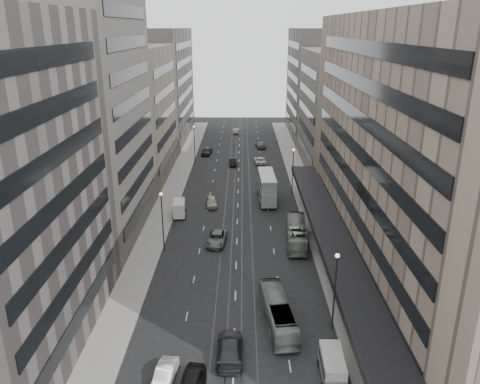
{
  "coord_description": "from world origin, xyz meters",
  "views": [
    {
      "loc": [
        0.75,
        -44.37,
        28.39
      ],
      "look_at": [
        0.42,
        20.49,
        5.39
      ],
      "focal_mm": 35.0,
      "sensor_mm": 36.0,
      "label": 1
    }
  ],
  "objects_px": {
    "double_decker": "(267,187)",
    "vw_microbus": "(332,366)",
    "sedan_2": "(217,239)",
    "bus_far": "(296,233)",
    "bus_near": "(278,312)",
    "sedan_1": "(165,375)",
    "panel_van": "(179,208)"
  },
  "relations": [
    {
      "from": "bus_near",
      "to": "sedan_1",
      "type": "relative_size",
      "value": 2.33
    },
    {
      "from": "double_decker",
      "to": "vw_microbus",
      "type": "relative_size",
      "value": 2.08
    },
    {
      "from": "sedan_1",
      "to": "vw_microbus",
      "type": "bearing_deg",
      "value": 9.01
    },
    {
      "from": "bus_far",
      "to": "sedan_2",
      "type": "bearing_deg",
      "value": 5.66
    },
    {
      "from": "sedan_2",
      "to": "double_decker",
      "type": "bearing_deg",
      "value": 70.48
    },
    {
      "from": "vw_microbus",
      "to": "panel_van",
      "type": "height_order",
      "value": "panel_van"
    },
    {
      "from": "bus_far",
      "to": "panel_van",
      "type": "relative_size",
      "value": 2.52
    },
    {
      "from": "bus_near",
      "to": "bus_far",
      "type": "distance_m",
      "value": 19.25
    },
    {
      "from": "vw_microbus",
      "to": "panel_van",
      "type": "relative_size",
      "value": 1.05
    },
    {
      "from": "bus_near",
      "to": "vw_microbus",
      "type": "bearing_deg",
      "value": 111.13
    },
    {
      "from": "double_decker",
      "to": "bus_far",
      "type": "bearing_deg",
      "value": -80.54
    },
    {
      "from": "panel_van",
      "to": "sedan_2",
      "type": "xyz_separation_m",
      "value": [
        6.41,
        -9.82,
        -0.64
      ]
    },
    {
      "from": "vw_microbus",
      "to": "sedan_1",
      "type": "height_order",
      "value": "vw_microbus"
    },
    {
      "from": "panel_van",
      "to": "sedan_2",
      "type": "relative_size",
      "value": 0.77
    },
    {
      "from": "bus_far",
      "to": "panel_van",
      "type": "height_order",
      "value": "bus_far"
    },
    {
      "from": "double_decker",
      "to": "sedan_1",
      "type": "distance_m",
      "value": 44.69
    },
    {
      "from": "double_decker",
      "to": "sedan_1",
      "type": "xyz_separation_m",
      "value": [
        -10.69,
        -43.35,
        -1.95
      ]
    },
    {
      "from": "bus_far",
      "to": "panel_van",
      "type": "distance_m",
      "value": 19.9
    },
    {
      "from": "sedan_1",
      "to": "sedan_2",
      "type": "relative_size",
      "value": 0.8
    },
    {
      "from": "double_decker",
      "to": "panel_van",
      "type": "height_order",
      "value": "double_decker"
    },
    {
      "from": "bus_near",
      "to": "sedan_2",
      "type": "xyz_separation_m",
      "value": [
        -7.11,
        18.6,
        -0.65
      ]
    },
    {
      "from": "double_decker",
      "to": "panel_van",
      "type": "bearing_deg",
      "value": -156.77
    },
    {
      "from": "double_decker",
      "to": "sedan_2",
      "type": "relative_size",
      "value": 1.68
    },
    {
      "from": "vw_microbus",
      "to": "sedan_2",
      "type": "height_order",
      "value": "vw_microbus"
    },
    {
      "from": "bus_far",
      "to": "sedan_1",
      "type": "height_order",
      "value": "bus_far"
    },
    {
      "from": "vw_microbus",
      "to": "panel_van",
      "type": "distance_m",
      "value": 40.15
    },
    {
      "from": "panel_van",
      "to": "double_decker",
      "type": "bearing_deg",
      "value": 19.4
    },
    {
      "from": "panel_van",
      "to": "sedan_1",
      "type": "relative_size",
      "value": 0.97
    },
    {
      "from": "bus_near",
      "to": "double_decker",
      "type": "xyz_separation_m",
      "value": [
        0.61,
        35.1,
        1.27
      ]
    },
    {
      "from": "bus_near",
      "to": "panel_van",
      "type": "height_order",
      "value": "bus_near"
    },
    {
      "from": "panel_van",
      "to": "bus_near",
      "type": "bearing_deg",
      "value": -70.45
    },
    {
      "from": "bus_far",
      "to": "vw_microbus",
      "type": "height_order",
      "value": "bus_far"
    }
  ]
}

